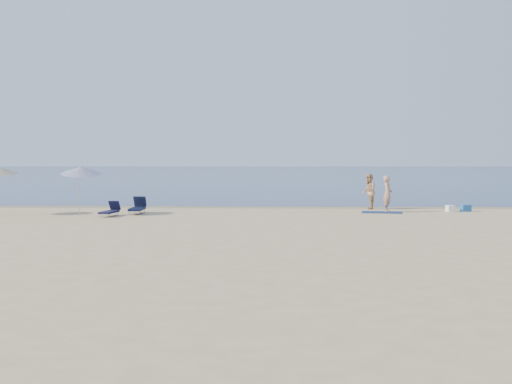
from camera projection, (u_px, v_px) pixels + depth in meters
ground at (323, 272)px, 14.82m from camera, size 160.00×160.00×0.00m
sea at (283, 172)px, 114.62m from camera, size 240.00×160.00×0.01m
wet_sand_strip at (297, 207)px, 34.18m from camera, size 240.00×1.60×0.00m
person_left at (388, 194)px, 31.17m from camera, size 0.55×0.72×1.79m
person_right at (369, 192)px, 32.94m from camera, size 0.82×0.98×1.82m
beach_towel at (382, 212)px, 30.89m from camera, size 2.05×1.37×0.03m
white_bag at (450, 208)px, 31.43m from camera, size 0.44×0.41×0.32m
blue_cooler at (466, 208)px, 31.56m from camera, size 0.53×0.44×0.33m
umbrella_near at (81, 170)px, 29.57m from camera, size 2.29×2.31×2.43m
lounger_left at (110, 211)px, 29.02m from camera, size 0.70×1.57×0.67m
lounger_right at (138, 208)px, 30.35m from camera, size 0.65×1.81×0.79m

